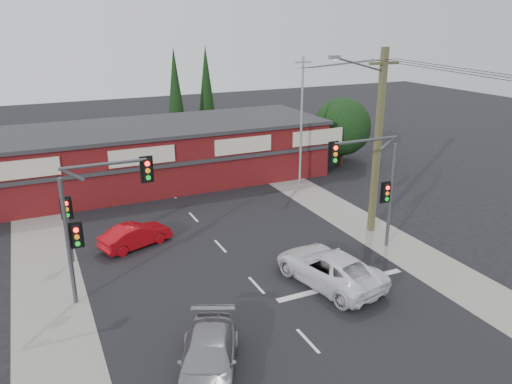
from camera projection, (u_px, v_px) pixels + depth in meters
name	position (u px, v px, depth m)	size (l,w,h in m)	color
ground	(257.00, 286.00, 22.29)	(120.00, 120.00, 0.00)	black
road_strip	(218.00, 243.00, 26.57)	(14.00, 70.00, 0.01)	black
verge_left	(46.00, 276.00, 23.19)	(3.00, 70.00, 0.02)	gray
verge_right	(350.00, 218.00, 29.96)	(3.00, 70.00, 0.02)	gray
stop_line	(342.00, 285.00, 22.39)	(6.50, 0.35, 0.01)	silver
white_suv	(329.00, 268.00, 22.35)	(2.52, 5.46, 1.52)	white
silver_suv	(208.00, 359.00, 16.44)	(1.91, 4.71, 1.37)	#929396
red_sedan	(136.00, 235.00, 26.03)	(1.32, 3.79, 1.25)	#AD0A12
lane_dashes	(206.00, 231.00, 28.15)	(0.12, 51.28, 0.01)	silver
shop_building	(145.00, 155.00, 35.76)	(27.30, 8.40, 4.22)	#521013
tree_cluster	(341.00, 129.00, 40.43)	(5.90, 5.10, 5.50)	#2D2116
conifer_near	(175.00, 92.00, 42.47)	(1.80, 1.80, 9.25)	#2D2116
conifer_far	(206.00, 87.00, 45.58)	(1.80, 1.80, 9.25)	#2D2116
traffic_mast_left	(93.00, 212.00, 20.17)	(3.77, 0.27, 5.97)	#47494C
traffic_mast_right	(374.00, 177.00, 24.59)	(3.96, 0.27, 5.97)	#47494C
pedestal_signal	(67.00, 216.00, 23.79)	(0.55, 0.27, 3.38)	#47494C
utility_pole	(376.00, 137.00, 26.42)	(4.38, 0.59, 10.00)	brown
steel_pole	(301.00, 120.00, 34.63)	(1.20, 0.16, 9.00)	gray
power_lines	(468.00, 77.00, 20.60)	(2.01, 29.00, 1.22)	black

